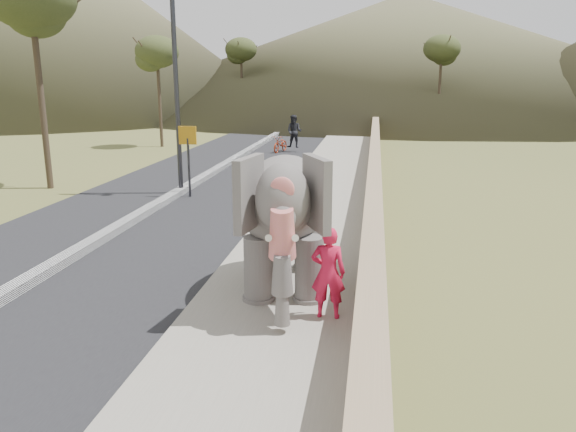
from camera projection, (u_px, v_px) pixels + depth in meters
The scene contains 12 objects.
ground at pixel (233, 410), 6.96m from camera, with size 160.00×160.00×0.00m, color olive.
road at pixel (155, 209), 17.28m from camera, with size 7.00×120.00×0.03m, color black.
median at pixel (155, 206), 17.25m from camera, with size 0.35×120.00×0.22m, color black.
walkway at pixel (316, 213), 16.52m from camera, with size 3.00×120.00×0.15m, color #9E9687.
parapet at pixel (373, 199), 16.16m from camera, with size 0.30×120.00×1.10m, color tan.
lamppost at pixel (184, 49), 18.38m from camera, with size 1.76×0.36×8.00m.
signboard at pixel (188, 149), 18.63m from camera, with size 0.60×0.08×2.40m.
hill_left at pixel (21, 10), 62.57m from camera, with size 60.00×60.00×22.00m, color brown.
hill_far at pixel (405, 51), 71.59m from camera, with size 80.00×80.00×14.00m, color brown.
elephant_and_man at pixel (285, 219), 10.44m from camera, with size 2.38×3.80×2.60m.
motorcyclist at pixel (288, 137), 29.83m from camera, with size 1.70×1.77×1.99m.
trees at pixel (432, 82), 30.93m from camera, with size 47.39×43.10×7.95m.
Camera 1 is at (1.61, -5.98, 4.05)m, focal length 35.00 mm.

